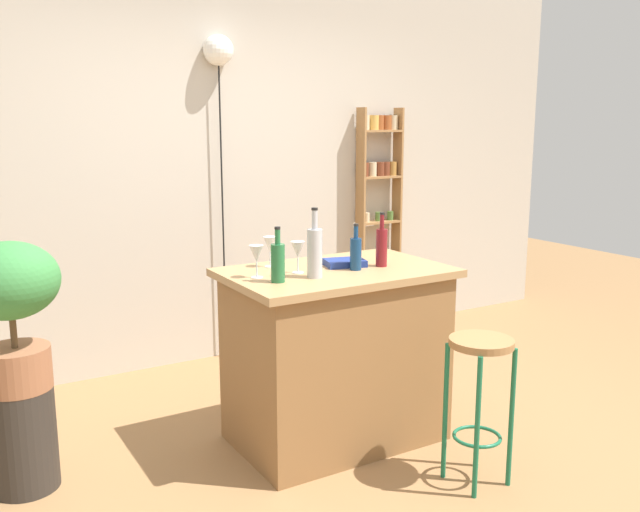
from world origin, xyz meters
TOP-DOWN VIEW (x-y plane):
  - ground at (0.00, 0.00)m, footprint 12.00×12.00m
  - back_wall at (0.00, 1.95)m, footprint 6.40×0.10m
  - kitchen_counter at (0.00, 0.30)m, footprint 1.16×0.74m
  - bar_stool at (0.33, -0.44)m, footprint 0.30×0.30m
  - spice_shelf at (1.37, 1.82)m, footprint 0.38×0.12m
  - plant_stool at (-1.55, 0.61)m, footprint 0.31×0.31m
  - potted_plant at (-1.55, 0.61)m, footprint 0.45×0.40m
  - bottle_soda_blue at (-0.20, 0.19)m, footprint 0.08×0.08m
  - bottle_sauce_amber at (0.25, 0.24)m, footprint 0.06×0.06m
  - bottle_spirits_clear at (0.08, 0.23)m, footprint 0.06×0.06m
  - bottle_vinegar at (-0.40, 0.20)m, footprint 0.07×0.07m
  - wine_glass_left at (-0.22, 0.32)m, footprint 0.07×0.07m
  - wine_glass_center at (-0.45, 0.33)m, footprint 0.07×0.07m
  - wine_glass_right at (-0.27, 0.53)m, footprint 0.07×0.07m
  - cookbook at (0.08, 0.35)m, footprint 0.24×0.20m
  - pendant_globe_light at (0.01, 1.84)m, footprint 0.21×0.21m

SIDE VIEW (x-z plane):
  - ground at x=0.00m, z-range 0.00..0.00m
  - plant_stool at x=-1.55m, z-range 0.00..0.50m
  - kitchen_counter at x=0.00m, z-range 0.00..0.96m
  - bar_stool at x=0.33m, z-range 0.16..0.88m
  - potted_plant at x=-1.55m, z-range 0.57..1.27m
  - cookbook at x=0.08m, z-range 0.95..0.99m
  - spice_shelf at x=1.37m, z-range 0.12..1.95m
  - bottle_spirits_clear at x=0.08m, z-range 0.92..1.17m
  - bottle_vinegar at x=-0.40m, z-range 0.92..1.19m
  - bottle_sauce_amber at x=0.25m, z-range 0.92..1.21m
  - wine_glass_left at x=-0.22m, z-range 0.99..1.15m
  - wine_glass_center at x=-0.45m, z-range 0.99..1.15m
  - wine_glass_right at x=-0.27m, z-range 0.99..1.15m
  - bottle_soda_blue at x=-0.20m, z-range 0.91..1.26m
  - back_wall at x=0.00m, z-range 0.00..2.80m
  - pendant_globe_light at x=0.01m, z-range 1.01..3.31m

